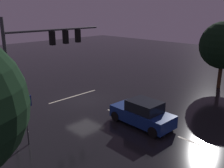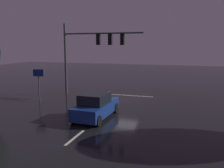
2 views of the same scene
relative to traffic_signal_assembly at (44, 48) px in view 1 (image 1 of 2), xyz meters
name	(u,v)px [view 1 (image 1 of 2)]	position (x,y,z in m)	size (l,w,h in m)	color
ground_plane	(84,100)	(-3.21, 0.24, -4.75)	(80.00, 80.00, 0.00)	black
traffic_signal_assembly	(44,48)	(0.00, 0.00, 0.00)	(7.80, 0.47, 6.90)	#383A3D
lane_dash_far	(119,114)	(-3.21, 4.24, -4.74)	(2.20, 0.16, 0.01)	beige
lane_dash_mid	(195,143)	(-3.21, 10.24, -4.74)	(2.20, 0.16, 0.01)	beige
stop_bar	(74,96)	(-3.21, -1.18, -4.74)	(5.00, 0.16, 0.01)	beige
car_approaching	(142,114)	(-2.96, 6.59, -3.95)	(2.04, 4.42, 1.70)	navy
route_sign	(25,111)	(3.51, 3.56, -2.70)	(0.88, 0.30, 2.85)	#383A3D
tree_left_near	(224,45)	(-14.72, 6.83, -0.61)	(4.43, 4.43, 6.36)	#382314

